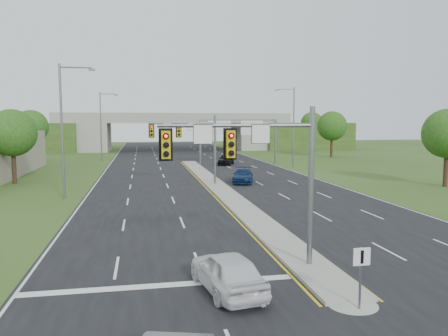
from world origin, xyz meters
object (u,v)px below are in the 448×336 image
sign_gantry (238,129)px  car_far_c (226,159)px  car_far_b (243,176)px  signal_mast_far (192,138)px  overpass (174,134)px  signal_mast_near (261,161)px  car_white (227,271)px  keep_right_sign (361,268)px

sign_gantry → car_far_c: 4.74m
car_far_b → car_far_c: size_ratio=1.07×
signal_mast_far → car_far_b: signal_mast_far is taller
sign_gantry → overpass: overpass is taller
sign_gantry → overpass: (-6.68, 35.08, -1.69)m
signal_mast_near → car_white: size_ratio=1.55×
signal_mast_near → car_white: signal_mast_near is taller
keep_right_sign → sign_gantry: size_ratio=0.19×
overpass → car_white: (-4.05, -82.00, -2.77)m
car_far_c → overpass: bearing=120.3°
overpass → keep_right_sign: bearing=-90.0°
car_white → sign_gantry: bearing=-112.9°
keep_right_sign → car_far_c: keep_right_sign is taller
keep_right_sign → car_far_b: size_ratio=0.44×
signal_mast_far → car_white: signal_mast_far is taller
signal_mast_far → car_far_b: 6.90m
signal_mast_far → keep_right_sign: (2.26, -29.45, -3.21)m
signal_mast_far → car_far_b: bearing=15.1°
car_white → car_far_b: size_ratio=0.91×
sign_gantry → car_white: sign_gantry is taller
signal_mast_near → keep_right_sign: (2.26, -4.45, -3.21)m
signal_mast_near → car_far_c: 46.00m
car_far_b → signal_mast_near: bearing=-85.9°
signal_mast_near → signal_mast_far: (0.00, 25.00, 0.00)m
sign_gantry → overpass: size_ratio=0.14×
car_white → car_far_b: 29.30m
signal_mast_near → car_far_b: size_ratio=1.41×
sign_gantry → car_far_b: (-3.51, -18.53, -4.50)m
signal_mast_near → car_white: bearing=-132.9°
signal_mast_near → overpass: overpass is taller
signal_mast_near → sign_gantry: size_ratio=0.60×
car_far_b → sign_gantry: bearing=94.9°
signal_mast_near → keep_right_sign: size_ratio=3.18×
keep_right_sign → signal_mast_near: bearing=116.9°
signal_mast_near → car_far_c: signal_mast_near is taller
overpass → car_far_b: overpass is taller
signal_mast_near → car_far_c: (7.27, 45.25, -3.91)m
signal_mast_near → car_white: (-1.79, -1.93, -3.94)m
car_far_c → keep_right_sign: bearing=-73.7°
signal_mast_far → car_far_c: 21.87m
overpass → car_white: size_ratio=17.74×
car_white → car_far_c: bearing=-110.8°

